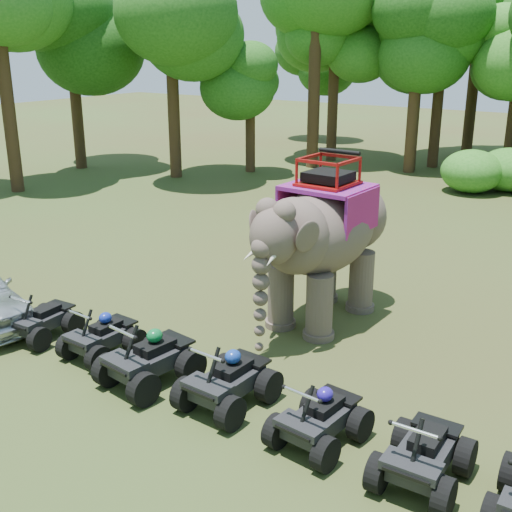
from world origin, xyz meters
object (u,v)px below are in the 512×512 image
object	(u,v)px
atv_2	(149,352)
atv_1	(101,331)
atv_3	(228,373)
atv_5	(424,446)
atv_0	(41,314)
elephant	(324,239)
atv_4	(320,411)

from	to	relation	value
atv_2	atv_1	bearing A→B (deg)	177.44
atv_3	atv_5	xyz separation A→B (m)	(3.78, -0.11, -0.03)
atv_1	atv_3	world-z (taller)	atv_3
atv_5	atv_3	bearing A→B (deg)	177.24
atv_5	atv_2	bearing A→B (deg)	179.77
atv_3	atv_0	bearing A→B (deg)	-176.73
elephant	atv_3	size ratio (longest dim) A/B	2.70
atv_0	elephant	bearing A→B (deg)	40.46
elephant	atv_2	xyz separation A→B (m)	(-1.31, -4.72, -1.34)
atv_3	atv_4	world-z (taller)	atv_3
atv_2	atv_5	xyz separation A→B (m)	(5.55, 0.08, -0.05)
atv_3	atv_4	bearing A→B (deg)	-0.08
atv_1	atv_3	size ratio (longest dim) A/B	0.89
atv_2	atv_5	size ratio (longest dim) A/B	1.08
elephant	atv_4	bearing A→B (deg)	-59.54
elephant	atv_3	xyz separation A→B (m)	(0.46, -4.53, -1.36)
atv_5	atv_1	bearing A→B (deg)	177.20
atv_0	atv_1	world-z (taller)	atv_1
elephant	atv_5	xyz separation A→B (m)	(4.24, -4.64, -1.39)
elephant	atv_4	distance (m)	5.42
atv_0	atv_4	distance (m)	7.22
atv_1	atv_4	world-z (taller)	atv_4
atv_0	atv_2	world-z (taller)	atv_2
atv_5	atv_4	bearing A→B (deg)	178.79
atv_3	atv_4	size ratio (longest dim) A/B	1.08
elephant	atv_5	world-z (taller)	elephant
elephant	atv_1	size ratio (longest dim) A/B	3.03
atv_1	atv_2	size ratio (longest dim) A/B	0.86
atv_1	elephant	bearing A→B (deg)	58.74
atv_1	atv_4	xyz separation A→B (m)	(5.42, -0.22, 0.02)
atv_1	atv_5	bearing A→B (deg)	0.95
atv_1	atv_3	bearing A→B (deg)	0.90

